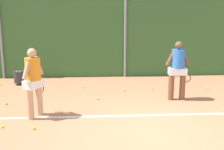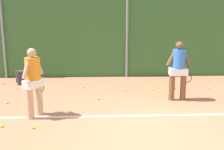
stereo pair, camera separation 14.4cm
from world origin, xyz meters
name	(u,v)px [view 1 (the left image)]	position (x,y,z in m)	size (l,w,h in m)	color
ground_plane	(139,108)	(0.00, 1.66, 0.00)	(26.01, 26.01, 0.00)	#B2704C
hedge_fence_backdrop	(125,34)	(0.00, 5.67, 1.75)	(16.91, 0.25, 3.50)	#386633
fence_post_left	(0,33)	(-4.88, 5.49, 1.80)	(0.10, 0.10, 3.59)	gray
fence_post_center	(125,33)	(0.00, 5.49, 1.80)	(0.10, 0.10, 3.59)	gray
court_baseline_paint	(143,115)	(0.00, 1.05, 0.00)	(12.36, 0.10, 0.01)	white
player_foreground_near	(34,79)	(-2.78, 1.14, 1.00)	(0.52, 0.76, 1.79)	tan
player_midcourt	(178,68)	(1.26, 2.35, 1.01)	(0.82, 0.38, 1.79)	brown
ball_hopper	(19,77)	(-4.02, 4.46, 0.29)	(0.36, 0.36, 0.51)	#2D2D33
tennis_ball_1	(124,90)	(-0.24, 3.41, 0.03)	(0.07, 0.07, 0.07)	#CCDB33
tennis_ball_2	(98,99)	(-1.16, 2.48, 0.03)	(0.07, 0.07, 0.07)	#CCDB33
tennis_ball_4	(173,87)	(1.51, 3.60, 0.03)	(0.07, 0.07, 0.07)	#CCDB33
tennis_ball_5	(2,127)	(-3.43, 0.45, 0.03)	(0.07, 0.07, 0.07)	#CCDB33
tennis_ball_6	(0,84)	(-4.72, 4.48, 0.03)	(0.07, 0.07, 0.07)	#CCDB33
tennis_ball_7	(207,88)	(2.70, 3.52, 0.03)	(0.07, 0.07, 0.07)	#CCDB33
tennis_ball_8	(34,128)	(-2.67, 0.32, 0.03)	(0.07, 0.07, 0.07)	#CCDB33
tennis_ball_9	(152,89)	(0.72, 3.44, 0.03)	(0.07, 0.07, 0.07)	#CCDB33
tennis_ball_10	(83,87)	(-1.67, 3.83, 0.03)	(0.07, 0.07, 0.07)	#CCDB33
tennis_ball_11	(6,103)	(-3.83, 2.17, 0.03)	(0.07, 0.07, 0.07)	#CCDB33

